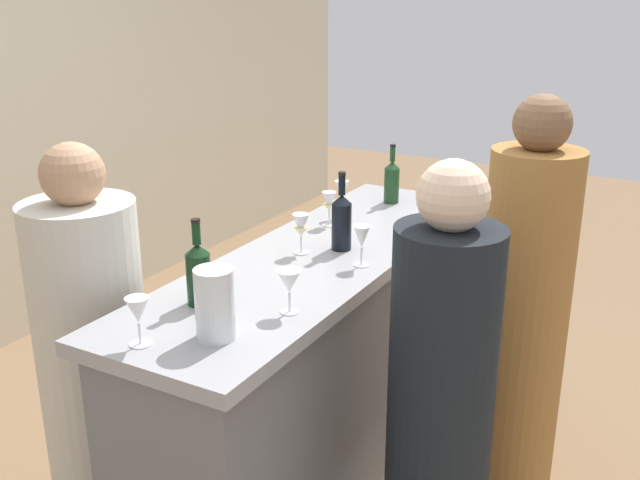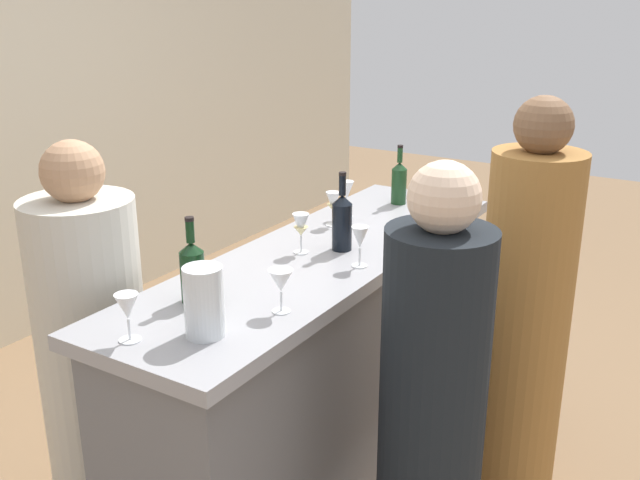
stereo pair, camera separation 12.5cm
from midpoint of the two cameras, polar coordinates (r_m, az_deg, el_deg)
The scene contains 15 objects.
ground_plane at distance 3.27m, azimuth 1.15°, elevation -17.58°, with size 12.00×12.00×0.00m, color #846647.
bar_counter at distance 3.00m, azimuth 1.21°, elevation -9.86°, with size 2.04×0.60×1.00m.
wine_bottle_leftmost_dark_green at distance 2.35m, azimuth -8.44°, elevation -2.36°, with size 0.08×0.08×0.29m.
wine_bottle_second_left_near_black at distance 2.79m, azimuth 3.01°, elevation 1.50°, with size 0.08×0.08×0.31m.
wine_bottle_center_olive_green at distance 3.44m, azimuth 7.23°, elevation 4.53°, with size 0.07×0.07×0.28m.
wine_glass_near_left at distance 2.63m, azimuth 4.50°, elevation 0.09°, with size 0.06×0.06×0.15m.
wine_glass_near_center at distance 2.25m, azimuth -1.50°, elevation -3.30°, with size 0.08×0.08×0.14m.
wine_glass_near_right at distance 2.76m, azimuth -0.21°, elevation 1.01°, with size 0.07×0.07×0.16m.
wine_glass_far_left at distance 2.13m, azimuth -13.20°, elevation -5.24°, with size 0.07×0.07×0.14m.
wine_glass_far_center at distance 3.09m, azimuth 2.18°, elevation 2.86°, with size 0.06×0.06×0.15m.
wine_glass_far_right at distance 3.20m, azimuth 3.21°, elevation 3.76°, with size 0.06×0.06×0.16m.
water_pitcher at distance 2.12m, azimuth -7.39°, elevation -4.82°, with size 0.12×0.12×0.21m.
person_left_guest at distance 2.41m, azimuth 10.25°, elevation -12.80°, with size 0.40×0.40×1.49m.
person_center_guest at distance 2.87m, azimuth 16.81°, elevation -6.56°, with size 0.38×0.38×1.61m.
person_server_behind at distance 2.81m, azimuth -16.05°, elevation -8.86°, with size 0.50×0.50×1.48m.
Camera 2 is at (-2.23, -1.39, 1.95)m, focal length 40.98 mm.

